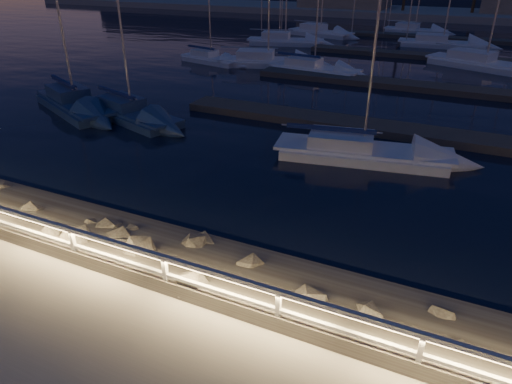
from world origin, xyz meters
TOP-DOWN VIEW (x-y plane):
  - ground at (0.00, 0.00)m, footprint 400.00×400.00m
  - harbor_water at (0.00, 31.22)m, footprint 400.00×440.00m
  - guard_rail at (-0.07, -0.00)m, footprint 44.11×0.12m
  - riprap at (-2.23, 1.30)m, footprint 41.33×3.31m
  - floating_docks at (0.00, 32.50)m, footprint 22.00×36.00m
  - far_shore at (-0.12, 74.05)m, footprint 160.00×14.00m
  - sailboat_a at (-17.24, 12.15)m, footprint 7.77×5.09m
  - sailboat_b at (-13.15, 12.22)m, footprint 7.39×4.15m
  - sailboat_c at (-0.12, 11.96)m, footprint 8.03×3.63m
  - sailboat_e at (-17.14, 27.88)m, footprint 6.29×3.11m
  - sailboat_f at (-12.19, 28.72)m, footprint 8.68×4.82m
  - sailboat_g at (4.40, 35.41)m, footprint 9.63×6.00m
  - sailboat_i at (-14.93, 39.42)m, footprint 8.23×4.20m
  - sailboat_j at (-7.69, 27.67)m, footprint 7.52×3.04m
  - sailboat_k at (0.23, 44.99)m, footprint 8.86×3.16m
  - sailboat_m at (-13.54, 47.22)m, footprint 8.22×4.13m
  - sailboat_n at (-3.77, 54.34)m, footprint 7.52×2.85m

SIDE VIEW (x-z plane):
  - harbor_water at x=0.00m, z-range -1.27..-0.67m
  - floating_docks at x=0.00m, z-range -0.60..-0.20m
  - sailboat_e at x=-17.14m, z-range -5.39..4.99m
  - sailboat_b at x=-13.15m, z-range -6.26..5.90m
  - sailboat_c at x=-0.12m, z-range -6.77..6.41m
  - sailboat_j at x=-7.69m, z-range -6.41..6.06m
  - sailboat_n at x=-3.77m, z-range -6.44..6.09m
  - riprap at x=-2.23m, z-range -0.91..0.56m
  - sailboat_k at x=0.23m, z-range -7.53..7.23m
  - sailboat_a at x=-17.24m, z-range -6.65..6.37m
  - sailboat_f at x=-12.19m, z-range -7.27..7.00m
  - sailboat_m at x=-13.54m, z-range -6.91..6.66m
  - sailboat_i at x=-14.93m, z-range -6.91..6.66m
  - sailboat_g at x=4.40m, z-range -8.07..7.82m
  - ground at x=0.00m, z-range 0.00..0.00m
  - far_shore at x=-0.12m, z-range -2.31..2.89m
  - guard_rail at x=-0.07m, z-range 0.24..1.30m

